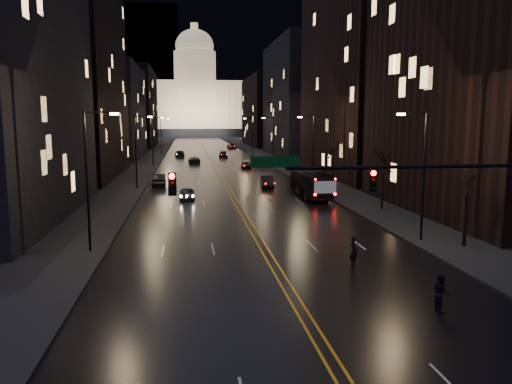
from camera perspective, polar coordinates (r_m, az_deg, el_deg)
name	(u,v)px	position (r m, az deg, el deg)	size (l,w,h in m)	color
ground	(295,302)	(23.69, 4.53, -12.38)	(900.00, 900.00, 0.00)	black
road	(203,148)	(151.95, -6.03, 5.04)	(20.00, 320.00, 0.02)	black
sidewalk_left	(156,148)	(152.15, -11.33, 4.96)	(8.00, 320.00, 0.16)	black
sidewalk_right	(249,147)	(153.04, -0.77, 5.14)	(8.00, 320.00, 0.16)	black
center_line	(203,148)	(151.95, -6.03, 5.05)	(0.62, 320.00, 0.01)	orange
building_left_mid	(72,80)	(77.57, -20.31, 11.92)	(12.00, 30.00, 28.00)	black
building_left_far	(112,112)	(114.81, -16.13, 8.74)	(12.00, 34.00, 20.00)	black
building_left_dist	(134,108)	(162.50, -13.74, 9.29)	(12.00, 40.00, 24.00)	black
building_right_near	(482,78)	(49.15, 24.44, 11.79)	(12.00, 26.00, 24.00)	black
building_right_tall	(365,46)	(76.91, 12.35, 16.02)	(12.00, 30.00, 38.00)	black
building_right_mid	(300,99)	(116.64, 5.04, 10.49)	(12.00, 34.00, 26.00)	black
building_right_dist	(267,112)	(163.72, 1.25, 9.16)	(12.00, 40.00, 22.00)	black
mountain_ridge	(243,47)	(408.10, -1.52, 16.21)	(520.00, 60.00, 130.00)	black
capitol	(196,103)	(271.84, -6.93, 10.03)	(90.00, 50.00, 58.50)	black
traffic_signal	(421,190)	(24.38, 18.37, 0.20)	(17.29, 0.45, 7.00)	black
streetlamp_right_near	(422,169)	(35.45, 18.40, 2.56)	(2.13, 0.25, 9.00)	black
streetlamp_left_near	(90,173)	(32.37, -18.46, 2.05)	(2.13, 0.25, 9.00)	black
streetlamp_right_mid	(312,146)	(63.69, 6.41, 5.26)	(2.13, 0.25, 9.00)	black
streetlamp_left_mid	(137,147)	(62.02, -13.42, 5.00)	(2.13, 0.25, 9.00)	black
streetlamp_right_far	(272,138)	(93.03, 1.85, 6.22)	(2.13, 0.25, 9.00)	black
streetlamp_left_far	(153,138)	(91.90, -11.64, 6.04)	(2.13, 0.25, 9.00)	black
streetlamp_right_dist	(251,133)	(122.69, -0.52, 6.71)	(2.13, 0.25, 9.00)	black
streetlamp_left_dist	(162,134)	(121.84, -10.73, 6.56)	(2.13, 0.25, 9.00)	black
tree_right_near	(468,180)	(34.81, 23.04, 1.30)	(2.40, 2.40, 6.65)	black
tree_right_mid	(383,162)	(47.30, 14.35, 3.36)	(2.40, 2.40, 6.65)	black
tree_right_far	(333,151)	(62.37, 8.81, 4.64)	(2.40, 2.40, 6.65)	black
bus	(310,183)	(55.09, 6.22, 1.02)	(2.45, 10.49, 2.92)	black
oncoming_car_a	(187,193)	(52.98, -7.90, -0.15)	(1.61, 4.00, 1.36)	black
oncoming_car_b	(159,180)	(64.94, -11.03, 1.40)	(1.65, 4.73, 1.56)	black
oncoming_car_c	(194,160)	(98.09, -7.08, 3.67)	(2.13, 4.62, 1.28)	black
oncoming_car_d	(180,154)	(115.55, -8.72, 4.36)	(2.04, 5.01, 1.45)	black
receding_car_a	(267,182)	(62.12, 1.29, 1.20)	(1.54, 4.42, 1.46)	black
receding_car_b	(246,165)	(85.75, -1.15, 3.12)	(1.64, 4.07, 1.39)	black
receding_car_c	(223,154)	(113.02, -3.75, 4.32)	(1.88, 4.63, 1.34)	black
receding_car_d	(232,146)	(148.01, -2.77, 5.24)	(2.17, 4.71, 1.31)	black
pedestrian_a	(354,252)	(29.19, 11.11, -6.70)	(0.65, 0.42, 1.78)	black
pedestrian_b	(441,293)	(23.68, 20.38, -10.74)	(0.82, 0.45, 1.69)	black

